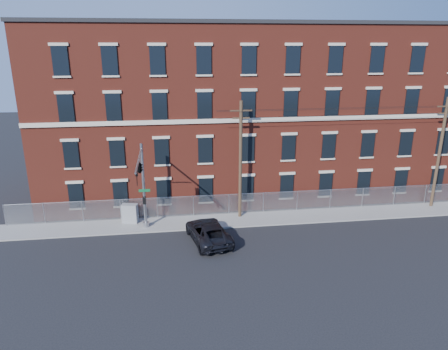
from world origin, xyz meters
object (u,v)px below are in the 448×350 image
traffic_signal_mast (141,174)px  utility_pole_near (241,158)px  pickup_truck (208,232)px  utility_cabinet (130,213)px

traffic_signal_mast → utility_pole_near: utility_pole_near is taller
pickup_truck → utility_cabinet: size_ratio=3.44×
pickup_truck → utility_cabinet: bearing=-45.2°
utility_pole_near → traffic_signal_mast: bearing=-156.9°
traffic_signal_mast → pickup_truck: size_ratio=1.27×
utility_pole_near → pickup_truck: utility_pole_near is taller
traffic_signal_mast → pickup_truck: traffic_signal_mast is taller
traffic_signal_mast → pickup_truck: bearing=-8.2°
traffic_signal_mast → utility_pole_near: 8.70m
utility_pole_near → utility_cabinet: (-9.34, -0.05, -4.41)m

